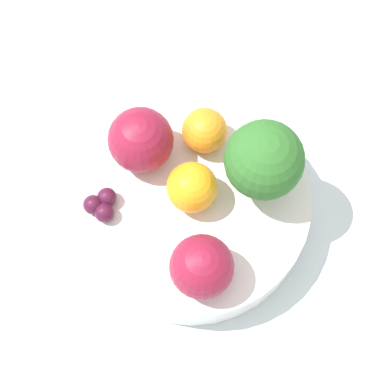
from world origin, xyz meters
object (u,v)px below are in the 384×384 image
orange_front (202,130)px  apple_green (202,267)px  apple_red (141,140)px  broccoli (264,161)px  orange_back (188,189)px  bowl (192,205)px  grape_cluster (101,205)px

orange_front → apple_green: bearing=101.1°
apple_red → orange_front: 0.05m
apple_green → orange_front: 0.11m
apple_red → broccoli: bearing=176.3°
orange_back → apple_red: bearing=-34.7°
bowl → orange_back: size_ratio=4.81×
bowl → apple_red: (0.05, -0.03, 0.05)m
bowl → orange_front: (0.00, -0.05, 0.04)m
orange_back → orange_front: bearing=-90.8°
bowl → apple_red: size_ratio=3.70×
broccoli → orange_front: size_ratio=2.05×
apple_green → orange_back: bearing=-69.0°
broccoli → grape_cluster: bearing=21.5°
orange_back → grape_cluster: 0.07m
orange_front → bowl: bearing=92.5°
bowl → orange_back: bearing=29.6°
apple_red → orange_back: apple_red is taller
bowl → orange_back: orange_back is taller
apple_green → grape_cluster: apple_green is taller
broccoli → apple_green: size_ratio=1.57×
apple_green → grape_cluster: bearing=-23.0°
orange_front → orange_back: bearing=89.2°
apple_green → bowl: bearing=-72.1°
apple_red → orange_back: size_ratio=1.30×
orange_front → grape_cluster: 0.10m
bowl → apple_green: apple_green is taller
apple_red → grape_cluster: bearing=68.6°
broccoli → apple_red: size_ratio=1.45×
apple_green → broccoli: bearing=-109.9°
broccoli → apple_red: 0.10m
broccoli → apple_green: broccoli is taller
bowl → apple_green: (-0.02, 0.06, 0.05)m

